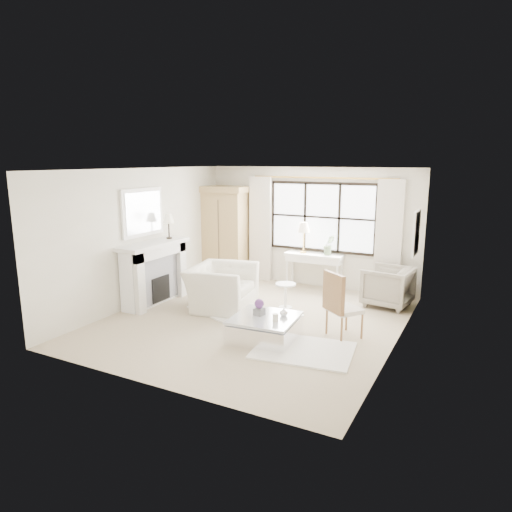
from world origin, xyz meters
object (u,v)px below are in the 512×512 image
Objects in this scene: console_table at (314,271)px; club_armchair at (222,287)px; coffee_table at (265,328)px; armoire at (225,232)px.

console_table is 1.02× the size of club_armchair.
club_armchair is at bearing 140.13° from coffee_table.
club_armchair is (1.14, -2.03, -0.72)m from armoire.
club_armchair reaches higher than console_table.
console_table is 3.22m from coffee_table.
console_table is at bearing 0.87° from armoire.
console_table is 2.43m from club_armchair.
armoire is at bearing -178.82° from console_table.
coffee_table is at bearing -85.97° from console_table.
armoire is at bearing 20.17° from club_armchair.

